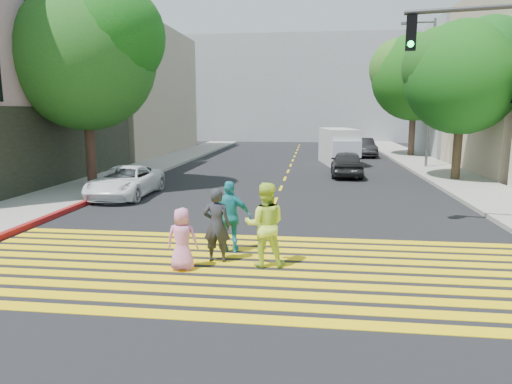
% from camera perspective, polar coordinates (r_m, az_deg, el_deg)
% --- Properties ---
extents(ground, '(120.00, 120.00, 0.00)m').
position_cam_1_polar(ground, '(8.97, -2.43, -12.19)').
color(ground, black).
extents(sidewalk_left, '(3.00, 40.00, 0.15)m').
position_cam_1_polar(sidewalk_left, '(31.95, -10.99, 3.86)').
color(sidewalk_left, gray).
rests_on(sidewalk_left, ground).
extents(sidewalk_right, '(3.00, 60.00, 0.15)m').
position_cam_1_polar(sidewalk_right, '(24.48, 23.92, 1.35)').
color(sidewalk_right, gray).
rests_on(sidewalk_right, ground).
extents(curb_red, '(0.20, 8.00, 0.16)m').
position_cam_1_polar(curb_red, '(16.77, -22.73, -2.17)').
color(curb_red, maroon).
rests_on(curb_red, ground).
extents(crosswalk, '(13.40, 5.30, 0.01)m').
position_cam_1_polar(crosswalk, '(10.15, -1.22, -9.47)').
color(crosswalk, yellow).
rests_on(crosswalk, ground).
extents(lane_line, '(0.12, 34.40, 0.01)m').
position_cam_1_polar(lane_line, '(30.91, 4.50, 3.68)').
color(lane_line, yellow).
rests_on(lane_line, ground).
extents(building_left_tan, '(12.00, 16.00, 10.00)m').
position_cam_1_polar(building_left_tan, '(40.19, -18.95, 11.76)').
color(building_left_tan, tan).
rests_on(building_left_tan, ground).
extents(building_right_grey, '(10.00, 10.00, 10.00)m').
position_cam_1_polar(building_right_grey, '(40.57, 27.26, 11.18)').
color(building_right_grey, gray).
rests_on(building_right_grey, ground).
extents(backdrop_block, '(30.00, 8.00, 12.00)m').
position_cam_1_polar(backdrop_block, '(56.27, 5.83, 12.60)').
color(backdrop_block, gray).
rests_on(backdrop_block, ground).
extents(tree_left, '(7.81, 7.49, 8.83)m').
position_cam_1_polar(tree_left, '(21.78, -20.44, 16.15)').
color(tree_left, '#40231C').
rests_on(tree_left, ground).
extents(tree_right_near, '(6.94, 6.67, 7.79)m').
position_cam_1_polar(tree_right_near, '(24.39, 24.65, 13.53)').
color(tree_right_near, black).
rests_on(tree_right_near, ground).
extents(tree_right_far, '(8.13, 7.78, 9.27)m').
position_cam_1_polar(tree_right_far, '(36.83, 19.44, 13.91)').
color(tree_right_far, '#3F2820').
rests_on(tree_right_far, ground).
extents(pedestrian_man, '(0.64, 0.43, 1.71)m').
position_cam_1_polar(pedestrian_man, '(10.39, -4.93, -4.16)').
color(pedestrian_man, '#27282F').
rests_on(pedestrian_man, ground).
extents(pedestrian_woman, '(0.98, 0.79, 1.88)m').
position_cam_1_polar(pedestrian_woman, '(10.06, 1.13, -4.10)').
color(pedestrian_woman, '#D0F344').
rests_on(pedestrian_woman, ground).
extents(pedestrian_child, '(0.68, 0.45, 1.38)m').
position_cam_1_polar(pedestrian_child, '(9.98, -9.21, -5.83)').
color(pedestrian_child, pink).
rests_on(pedestrian_child, ground).
extents(pedestrian_extra, '(1.04, 0.47, 1.76)m').
position_cam_1_polar(pedestrian_extra, '(11.08, -3.23, -3.11)').
color(pedestrian_extra, teal).
rests_on(pedestrian_extra, ground).
extents(white_sedan, '(2.07, 4.44, 1.23)m').
position_cam_1_polar(white_sedan, '(19.13, -16.00, 1.27)').
color(white_sedan, white).
rests_on(white_sedan, ground).
extents(dark_car_near, '(1.73, 4.10, 1.38)m').
position_cam_1_polar(dark_car_near, '(24.71, 11.28, 3.53)').
color(dark_car_near, black).
rests_on(dark_car_near, ground).
extents(silver_car, '(1.99, 4.26, 1.21)m').
position_cam_1_polar(silver_car, '(38.16, 9.96, 5.66)').
color(silver_car, gray).
rests_on(silver_car, ground).
extents(dark_car_parked, '(1.85, 4.39, 1.41)m').
position_cam_1_polar(dark_car_parked, '(36.12, 13.22, 5.47)').
color(dark_car_parked, black).
rests_on(dark_car_parked, ground).
extents(white_van, '(2.54, 5.10, 2.30)m').
position_cam_1_polar(white_van, '(30.32, 10.36, 5.49)').
color(white_van, '#BDBDBD').
rests_on(white_van, ground).
extents(street_lamp, '(1.95, 0.25, 8.64)m').
position_cam_1_polar(street_lamp, '(29.12, 20.68, 12.46)').
color(street_lamp, '#5F5F62').
rests_on(street_lamp, ground).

